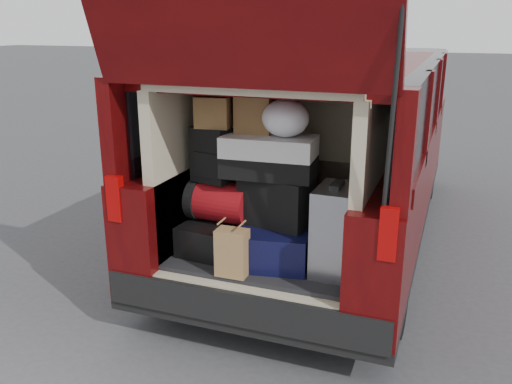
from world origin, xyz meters
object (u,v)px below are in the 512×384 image
at_px(kraft_bag, 232,253).
at_px(silver_roller, 335,230).
at_px(black_hardshell, 217,235).
at_px(black_soft_case, 276,200).
at_px(backpack, 212,155).
at_px(red_duffel, 220,202).
at_px(twotone_duffel, 269,156).
at_px(navy_hardshell, 276,243).

bearing_deg(kraft_bag, silver_roller, 24.51).
height_order(black_hardshell, silver_roller, silver_roller).
distance_m(black_soft_case, backpack, 0.54).
height_order(red_duffel, backpack, backpack).
xyz_separation_m(black_soft_case, backpack, (-0.47, -0.01, 0.28)).
relative_size(black_soft_case, twotone_duffel, 0.76).
xyz_separation_m(navy_hardshell, backpack, (-0.48, 0.04, 0.56)).
xyz_separation_m(kraft_bag, backpack, (-0.30, 0.36, 0.53)).
bearing_deg(kraft_bag, black_hardshell, 126.50).
height_order(navy_hardshell, black_soft_case, black_soft_case).
distance_m(navy_hardshell, kraft_bag, 0.38).
relative_size(silver_roller, red_duffel, 1.32).
xyz_separation_m(black_soft_case, twotone_duffel, (-0.05, -0.01, 0.30)).
bearing_deg(backpack, kraft_bag, -38.91).
bearing_deg(red_duffel, kraft_bag, -52.02).
distance_m(black_hardshell, twotone_duffel, 0.71).
bearing_deg(black_soft_case, backpack, -169.31).
bearing_deg(red_duffel, twotone_duffel, 5.00).
height_order(navy_hardshell, backpack, backpack).
xyz_separation_m(red_duffel, backpack, (-0.06, 0.00, 0.33)).
xyz_separation_m(navy_hardshell, red_duffel, (-0.42, 0.03, 0.23)).
height_order(kraft_bag, backpack, backpack).
bearing_deg(backpack, red_duffel, 7.98).
distance_m(red_duffel, backpack, 0.34).
height_order(silver_roller, twotone_duffel, twotone_duffel).
relative_size(kraft_bag, red_duffel, 0.71).
bearing_deg(black_hardshell, twotone_duffel, 7.43).
bearing_deg(red_duffel, navy_hardshell, 0.02).
distance_m(red_duffel, black_soft_case, 0.41).
xyz_separation_m(navy_hardshell, black_soft_case, (-0.02, 0.04, 0.29)).
relative_size(kraft_bag, twotone_duffel, 0.51).
height_order(silver_roller, black_soft_case, black_soft_case).
distance_m(kraft_bag, twotone_duffel, 0.67).
bearing_deg(silver_roller, kraft_bag, -153.10).
height_order(black_soft_case, twotone_duffel, twotone_duffel).
xyz_separation_m(black_hardshell, red_duffel, (0.03, 0.01, 0.25)).
bearing_deg(black_soft_case, navy_hardshell, -58.53).
relative_size(black_hardshell, silver_roller, 0.93).
xyz_separation_m(navy_hardshell, kraft_bag, (-0.19, -0.33, 0.03)).
height_order(kraft_bag, black_soft_case, black_soft_case).
height_order(black_hardshell, navy_hardshell, navy_hardshell).
relative_size(navy_hardshell, silver_roller, 0.97).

